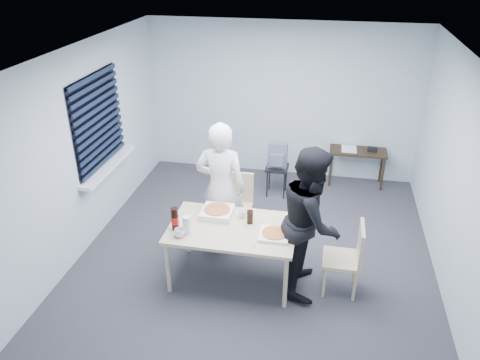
% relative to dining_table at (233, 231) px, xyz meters
% --- Properties ---
extents(room, '(5.00, 5.00, 5.00)m').
position_rel_dining_table_xyz_m(room, '(-2.00, 0.94, 0.78)').
color(room, '#2B2B30').
rests_on(room, ground).
extents(dining_table, '(1.47, 0.93, 0.72)m').
position_rel_dining_table_xyz_m(dining_table, '(0.00, 0.00, 0.00)').
color(dining_table, '#C7BA8D').
rests_on(dining_table, ground).
extents(chair_far, '(0.42, 0.42, 0.89)m').
position_rel_dining_table_xyz_m(chair_far, '(-0.15, 0.97, -0.14)').
color(chair_far, '#C7BA8D').
rests_on(chair_far, ground).
extents(chair_right, '(0.42, 0.42, 0.89)m').
position_rel_dining_table_xyz_m(chair_right, '(1.35, 0.01, -0.14)').
color(chair_right, '#C7BA8D').
rests_on(chair_right, ground).
extents(person_white, '(0.65, 0.42, 1.77)m').
position_rel_dining_table_xyz_m(person_white, '(-0.28, 0.60, 0.23)').
color(person_white, silver).
rests_on(person_white, ground).
extents(person_black, '(0.47, 0.86, 1.77)m').
position_rel_dining_table_xyz_m(person_black, '(0.89, 0.04, 0.23)').
color(person_black, black).
rests_on(person_black, ground).
extents(side_table, '(0.92, 0.41, 0.61)m').
position_rel_dining_table_xyz_m(side_table, '(1.51, 2.82, -0.12)').
color(side_table, '#2F2215').
rests_on(side_table, ground).
extents(stool, '(0.35, 0.35, 0.49)m').
position_rel_dining_table_xyz_m(stool, '(0.26, 2.20, -0.28)').
color(stool, black).
rests_on(stool, ground).
extents(backpack, '(0.29, 0.22, 0.41)m').
position_rel_dining_table_xyz_m(backpack, '(0.26, 2.19, 0.03)').
color(backpack, slate).
rests_on(backpack, stool).
extents(pizza_box_a, '(0.37, 0.37, 0.09)m').
position_rel_dining_table_xyz_m(pizza_box_a, '(-0.24, 0.22, 0.10)').
color(pizza_box_a, white).
rests_on(pizza_box_a, dining_table).
extents(pizza_box_b, '(0.33, 0.33, 0.05)m').
position_rel_dining_table_xyz_m(pizza_box_b, '(0.50, -0.09, 0.08)').
color(pizza_box_b, white).
rests_on(pizza_box_b, dining_table).
extents(mug_a, '(0.17, 0.17, 0.10)m').
position_rel_dining_table_xyz_m(mug_a, '(-0.54, -0.30, 0.11)').
color(mug_a, white).
rests_on(mug_a, dining_table).
extents(mug_b, '(0.10, 0.10, 0.09)m').
position_rel_dining_table_xyz_m(mug_b, '(0.07, 0.24, 0.11)').
color(mug_b, white).
rests_on(mug_b, dining_table).
extents(cola_glass, '(0.09, 0.09, 0.17)m').
position_rel_dining_table_xyz_m(cola_glass, '(0.18, 0.13, 0.14)').
color(cola_glass, black).
rests_on(cola_glass, dining_table).
extents(soda_bottle, '(0.09, 0.09, 0.28)m').
position_rel_dining_table_xyz_m(soda_bottle, '(-0.64, -0.16, 0.19)').
color(soda_bottle, black).
rests_on(soda_bottle, dining_table).
extents(plastic_cups, '(0.12, 0.12, 0.21)m').
position_rel_dining_table_xyz_m(plastic_cups, '(-0.48, -0.22, 0.17)').
color(plastic_cups, silver).
rests_on(plastic_cups, dining_table).
extents(rubber_band, '(0.06, 0.06, 0.00)m').
position_rel_dining_table_xyz_m(rubber_band, '(0.31, -0.32, 0.06)').
color(rubber_band, red).
rests_on(rubber_band, dining_table).
extents(papers, '(0.25, 0.34, 0.01)m').
position_rel_dining_table_xyz_m(papers, '(1.36, 2.84, -0.04)').
color(papers, white).
rests_on(papers, side_table).
extents(black_box, '(0.16, 0.12, 0.06)m').
position_rel_dining_table_xyz_m(black_box, '(1.73, 2.83, -0.01)').
color(black_box, black).
rests_on(black_box, side_table).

